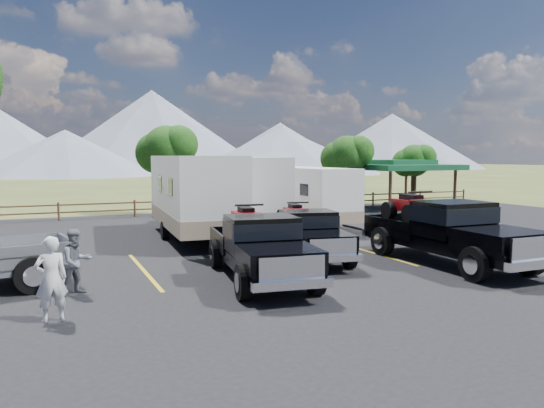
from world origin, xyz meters
name	(u,v)px	position (x,y,z in m)	size (l,w,h in m)	color
ground	(389,282)	(0.00, 0.00, 0.00)	(320.00, 320.00, 0.00)	#3F4E21
asphalt_lot	(334,262)	(0.00, 3.00, 0.02)	(44.00, 34.00, 0.04)	black
stall_lines	(320,256)	(0.00, 4.00, 0.04)	(12.12, 5.50, 0.01)	gold
tree_ne_a	(347,156)	(8.97, 17.01, 3.48)	(3.11, 2.92, 4.76)	black
tree_ne_b	(414,161)	(14.98, 18.01, 3.13)	(2.77, 2.59, 4.27)	black
tree_north	(166,150)	(-2.03, 19.02, 3.83)	(3.46, 3.24, 5.25)	black
rail_fence	(235,203)	(2.00, 18.50, 0.61)	(36.12, 0.12, 1.00)	brown
pavilion	(399,166)	(13.00, 17.00, 2.79)	(6.20, 6.20, 3.22)	brown
mountain_range	(47,134)	(-7.63, 105.98, 7.87)	(209.00, 71.00, 20.00)	slate
rig_left	(259,245)	(-3.20, 1.66, 1.01)	(2.73, 6.21, 2.01)	black
rig_center	(306,232)	(-0.60, 3.85, 0.92)	(2.70, 5.67, 1.82)	black
rig_right	(447,230)	(3.11, 1.27, 1.12)	(2.39, 6.74, 2.25)	black
trailer_left	(194,196)	(-2.97, 9.38, 1.85)	(3.10, 9.96, 3.45)	silver
trailer_center	(241,193)	(-0.50, 10.58, 1.81)	(3.45, 9.78, 3.38)	silver
trailer_right	(308,196)	(3.16, 11.09, 1.54)	(2.23, 8.26, 2.88)	silver
person_a	(51,279)	(-8.60, -0.19, 0.94)	(0.66, 0.43, 1.80)	silver
person_b	(76,262)	(-8.00, 1.93, 0.86)	(0.80, 0.62, 1.64)	slate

